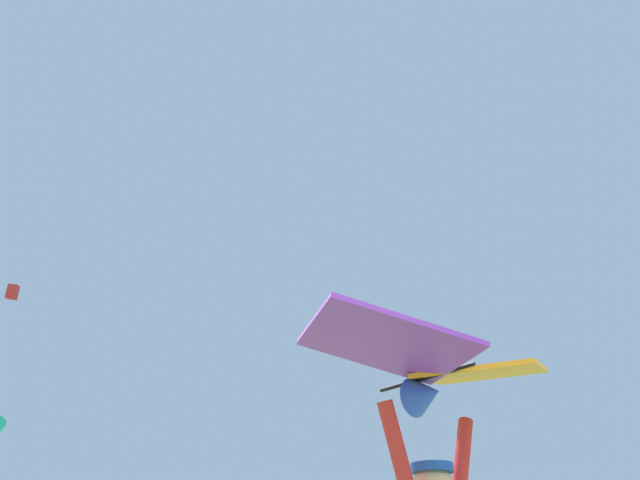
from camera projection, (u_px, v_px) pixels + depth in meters
held_stunt_kite at (435, 367)px, 3.77m from camera, size 1.96×1.13×0.42m
distant_kite_red_mid_right at (12, 292)px, 35.23m from camera, size 0.70×0.84×0.94m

